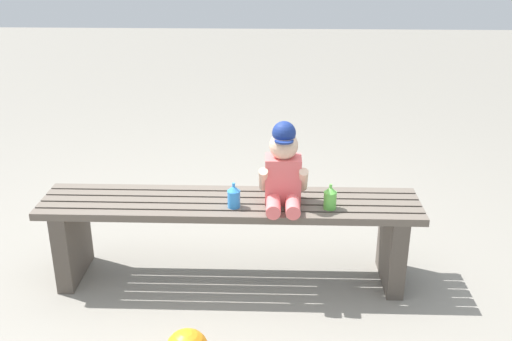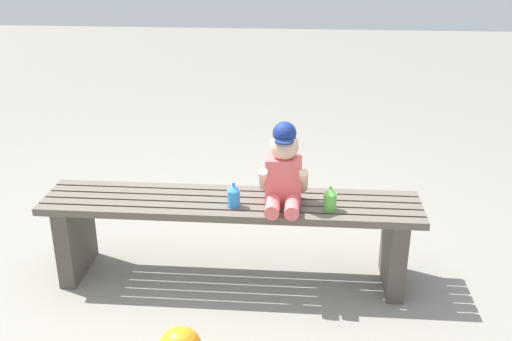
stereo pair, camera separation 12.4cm
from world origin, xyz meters
The scene contains 5 objects.
ground_plane centered at (0.00, 0.00, 0.00)m, with size 16.00×16.00×0.00m, color gray.
park_bench centered at (0.00, 0.00, 0.30)m, with size 1.85×0.36×0.44m.
child_figure centered at (0.26, -0.02, 0.61)m, with size 0.23×0.27×0.40m.
sippy_cup_left centered at (0.02, -0.07, 0.50)m, with size 0.06×0.06×0.12m.
sippy_cup_right centered at (0.48, -0.07, 0.50)m, with size 0.06×0.06×0.12m.
Camera 2 is at (0.34, -2.62, 1.68)m, focal length 41.99 mm.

